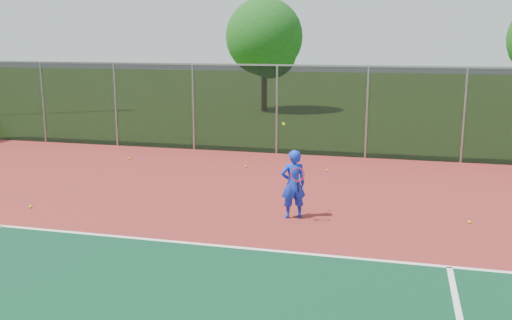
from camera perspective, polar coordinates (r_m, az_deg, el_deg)
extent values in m
cube|color=maroon|center=(9.67, 7.07, -11.78)|extent=(30.00, 20.00, 0.02)
cube|color=white|center=(10.57, 18.76, -10.09)|extent=(22.00, 0.10, 0.00)
cube|color=black|center=(18.96, 11.02, 4.66)|extent=(30.00, 0.04, 3.00)
cube|color=gray|center=(18.83, 11.21, 9.19)|extent=(30.00, 0.06, 0.06)
imported|color=#1732D7|center=(12.49, 3.75, -2.41)|extent=(0.66, 0.57, 1.52)
cylinder|color=black|center=(12.23, 4.23, -2.73)|extent=(0.03, 0.15, 0.27)
torus|color=#A51414|center=(12.06, 4.17, -1.47)|extent=(0.30, 0.13, 0.29)
sphere|color=#BCD919|center=(12.37, 2.78, 3.63)|extent=(0.07, 0.07, 0.07)
sphere|color=#BCD919|center=(14.33, -21.61, -4.36)|extent=(0.07, 0.07, 0.07)
sphere|color=#BCD919|center=(17.05, 7.11, -1.04)|extent=(0.07, 0.07, 0.07)
sphere|color=#BCD919|center=(19.08, -12.56, 0.18)|extent=(0.07, 0.07, 0.07)
sphere|color=#BCD919|center=(13.07, 20.56, -5.84)|extent=(0.07, 0.07, 0.07)
sphere|color=#BCD919|center=(17.46, -1.04, -0.63)|extent=(0.07, 0.07, 0.07)
cylinder|color=#3A2615|center=(30.95, 0.83, 7.02)|extent=(0.30, 0.30, 2.30)
sphere|color=#134A14|center=(30.82, 0.85, 12.23)|extent=(4.09, 4.09, 4.09)
sphere|color=#134A14|center=(30.45, 1.45, 10.78)|extent=(2.81, 2.81, 2.81)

